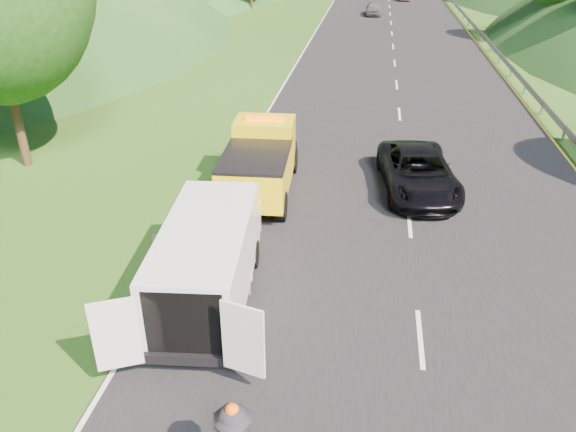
% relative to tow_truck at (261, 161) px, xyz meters
% --- Properties ---
extents(ground, '(320.00, 320.00, 0.00)m').
position_rel_tow_truck_xyz_m(ground, '(2.37, -5.62, -1.26)').
color(ground, '#38661E').
rests_on(ground, ground).
extents(road_surface, '(14.00, 200.00, 0.02)m').
position_rel_tow_truck_xyz_m(road_surface, '(5.37, 34.38, -1.25)').
color(road_surface, black).
rests_on(road_surface, ground).
extents(guardrail, '(0.06, 140.00, 1.52)m').
position_rel_tow_truck_xyz_m(guardrail, '(12.67, 46.88, -1.26)').
color(guardrail, gray).
rests_on(guardrail, ground).
extents(tree_line_left, '(14.00, 140.00, 14.00)m').
position_rel_tow_truck_xyz_m(tree_line_left, '(-16.63, 54.38, -1.26)').
color(tree_line_left, '#29601C').
rests_on(tree_line_left, ground).
extents(tree_line_right, '(14.00, 140.00, 14.00)m').
position_rel_tow_truck_xyz_m(tree_line_right, '(25.37, 54.38, -1.26)').
color(tree_line_right, '#29601C').
rests_on(tree_line_right, ground).
extents(tow_truck, '(2.53, 6.10, 2.58)m').
position_rel_tow_truck_xyz_m(tow_truck, '(0.00, 0.00, 0.00)').
color(tow_truck, black).
rests_on(tow_truck, ground).
extents(white_van, '(3.57, 6.74, 2.32)m').
position_rel_tow_truck_xyz_m(white_van, '(-0.07, -6.77, 0.05)').
color(white_van, black).
rests_on(white_van, ground).
extents(woman, '(0.64, 0.75, 1.75)m').
position_rel_tow_truck_xyz_m(woman, '(-0.62, -5.13, -1.26)').
color(woman, white).
rests_on(woman, ground).
extents(child, '(0.58, 0.54, 0.95)m').
position_rel_tow_truck_xyz_m(child, '(0.82, -6.43, -1.26)').
color(child, tan).
rests_on(child, ground).
extents(suitcase, '(0.34, 0.21, 0.52)m').
position_rel_tow_truck_xyz_m(suitcase, '(-2.34, -4.58, -1.00)').
color(suitcase, brown).
rests_on(suitcase, ground).
extents(passing_suv, '(3.14, 5.72, 1.52)m').
position_rel_tow_truck_xyz_m(passing_suv, '(5.73, 0.94, -1.26)').
color(passing_suv, black).
rests_on(passing_suv, ground).
extents(dist_car_a, '(1.61, 3.99, 1.36)m').
position_rel_tow_truck_xyz_m(dist_car_a, '(3.55, 45.20, -1.26)').
color(dist_car_a, '#414245').
rests_on(dist_car_a, ground).
extents(dist_car_b, '(1.42, 4.07, 1.34)m').
position_rel_tow_truck_xyz_m(dist_car_b, '(7.31, 58.75, -1.26)').
color(dist_car_b, '#664455').
rests_on(dist_car_b, ground).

